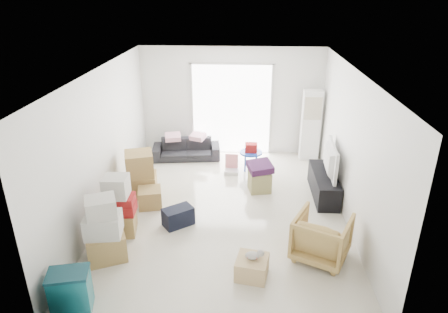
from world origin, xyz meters
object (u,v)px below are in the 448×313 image
Objects in this scene: ac_tower at (311,125)px; storage_bins at (71,291)px; sofa at (186,146)px; kids_table at (251,151)px; wood_crate at (252,267)px; ottoman at (259,181)px; tv_console at (324,184)px; television at (325,171)px; armchair at (322,235)px.

storage_bins is (-3.85, -5.33, -0.57)m from ac_tower.
sofa is 2.53× the size of kids_table.
storage_bins is at bearing -161.33° from wood_crate.
storage_bins is 5.19m from kids_table.
kids_table is 1.43× the size of wood_crate.
ottoman is (2.58, 3.55, -0.09)m from storage_bins.
ottoman reaches higher than wood_crate.
television is (0.00, 0.00, 0.32)m from tv_console.
television is at bearing 41.19° from storage_bins.
armchair is 2.42m from ottoman.
storage_bins is at bearing 134.07° from television.
wood_crate is (0.00, -3.78, -0.32)m from kids_table.
kids_table is (-1.10, 3.27, 0.05)m from armchair.
ac_tower reaches higher than tv_console.
ac_tower reaches higher than ottoman.
storage_bins is 1.39× the size of ottoman.
tv_console is at bearing -38.21° from kids_table.
wood_crate is (-1.44, -4.52, -0.72)m from ac_tower.
tv_console is 3.57m from sofa.
kids_table is at bearing 54.66° from television.
ottoman is at bearing 86.77° from television.
sofa is at bearing 81.29° from storage_bins.
sofa is (-3.11, 1.77, 0.08)m from tv_console.
armchair is at bearing -100.82° from tv_console.
wood_crate is at bearing 18.67° from storage_bins.
ac_tower is at bearing 72.26° from wood_crate.
armchair is at bearing -71.41° from kids_table.
ac_tower is at bearing 4.37° from television.
kids_table is (1.61, -0.59, 0.14)m from sofa.
ac_tower is 4.80m from wood_crate.
ac_tower reaches higher than kids_table.
storage_bins reaches higher than wood_crate.
tv_console is at bearing -88.51° from ac_tower.
sofa is 2.42m from ottoman.
television is at bearing -88.51° from ac_tower.
television is at bearing 60.11° from wood_crate.
tv_console is (0.05, -1.92, -0.63)m from ac_tower.
ottoman is (-0.92, 2.23, -0.20)m from armchair.
television is 1.91m from kids_table.
ottoman is at bearing -41.62° from armchair.
tv_console is 1.77× the size of armchair.
storage_bins is 1.33× the size of wood_crate.
tv_console is 5.18m from storage_bins.
television is 2.45× the size of wood_crate.
tv_console is at bearing 0.00° from television.
television is at bearing -36.30° from sofa.
storage_bins is at bearing -117.62° from kids_table.
ottoman is 1.08m from kids_table.
television is at bearing -38.21° from kids_table.
kids_table is (2.40, 4.59, 0.16)m from storage_bins.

